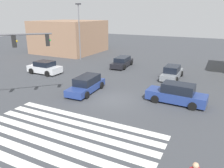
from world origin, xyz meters
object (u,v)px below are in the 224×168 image
(car_2, at_px, (45,68))
(car_3, at_px, (177,94))
(car_1, at_px, (172,73))
(car_4, at_px, (122,62))
(car_0, at_px, (86,85))
(street_light_pole_a, at_px, (79,27))

(car_2, bearing_deg, car_3, 172.98)
(car_1, relative_size, car_4, 0.93)
(car_0, distance_m, car_4, 10.99)
(car_1, xyz_separation_m, car_4, (-7.50, 2.75, -0.02))
(car_0, relative_size, car_2, 1.16)
(car_0, relative_size, car_1, 1.07)
(car_1, relative_size, car_2, 1.09)
(car_4, relative_size, street_light_pole_a, 0.58)
(car_4, bearing_deg, car_0, 2.15)
(car_2, bearing_deg, car_1, -160.89)
(car_1, distance_m, car_2, 15.44)
(car_0, bearing_deg, car_1, 138.66)
(car_0, xyz_separation_m, car_4, (-1.20, 10.92, -0.05))
(car_0, xyz_separation_m, street_light_pole_a, (-9.06, 12.10, 4.38))
(car_0, height_order, car_3, car_3)
(car_2, xyz_separation_m, car_4, (7.15, 7.61, -0.07))
(car_2, height_order, car_4, car_2)
(car_1, height_order, car_4, car_1)
(car_0, bearing_deg, street_light_pole_a, -146.91)
(car_4, bearing_deg, car_1, 65.75)
(car_2, height_order, car_3, car_3)
(car_2, relative_size, car_4, 0.86)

